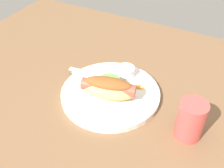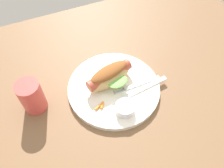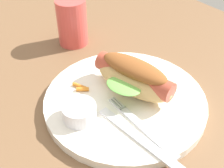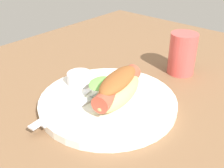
{
  "view_description": "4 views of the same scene",
  "coord_description": "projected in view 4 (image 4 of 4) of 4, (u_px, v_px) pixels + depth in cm",
  "views": [
    {
      "loc": [
        -26.22,
        49.6,
        50.71
      ],
      "look_at": [
        -1.25,
        1.18,
        4.55
      ],
      "focal_mm": 42.77,
      "sensor_mm": 36.0,
      "label": 1
    },
    {
      "loc": [
        -16.78,
        -34.17,
        55.49
      ],
      "look_at": [
        -2.09,
        -0.75,
        5.86
      ],
      "focal_mm": 35.86,
      "sensor_mm": 36.0,
      "label": 2
    },
    {
      "loc": [
        26.53,
        -22.56,
        34.21
      ],
      "look_at": [
        -2.14,
        -0.66,
        4.35
      ],
      "focal_mm": 46.09,
      "sensor_mm": 36.0,
      "label": 3
    },
    {
      "loc": [
        33.65,
        32.04,
        31.0
      ],
      "look_at": [
        -2.02,
        0.98,
        4.35
      ],
      "focal_mm": 44.25,
      "sensor_mm": 36.0,
      "label": 4
    }
  ],
  "objects": [
    {
      "name": "drinking_cup",
      "position": [
        182.0,
        54.0,
        0.66
      ],
      "size": [
        6.43,
        6.43,
        10.03
      ],
      "primitive_type": "cylinder",
      "color": "#D84C47",
      "rests_on": "ground_plane"
    },
    {
      "name": "fork",
      "position": [
        74.0,
        108.0,
        0.51
      ],
      "size": [
        15.21,
        1.47,
        0.4
      ],
      "rotation": [
        0.0,
        0.0,
        3.12
      ],
      "color": "silver",
      "rests_on": "plate"
    },
    {
      "name": "ground_plane",
      "position": [
        102.0,
        109.0,
        0.56
      ],
      "size": [
        120.0,
        90.0,
        1.8
      ],
      "primitive_type": "cube",
      "color": "brown"
    },
    {
      "name": "knife",
      "position": [
        63.0,
        107.0,
        0.52
      ],
      "size": [
        15.57,
        2.98,
        0.36
      ],
      "primitive_type": "cube",
      "rotation": [
        0.0,
        0.0,
        3.24
      ],
      "color": "silver",
      "rests_on": "plate"
    },
    {
      "name": "hot_dog",
      "position": [
        118.0,
        88.0,
        0.52
      ],
      "size": [
        15.53,
        10.6,
        6.03
      ],
      "rotation": [
        0.0,
        0.0,
        3.38
      ],
      "color": "tan",
      "rests_on": "plate"
    },
    {
      "name": "carrot_garnish",
      "position": [
        110.0,
        79.0,
        0.61
      ],
      "size": [
        3.29,
        2.14,
        0.72
      ],
      "color": "orange",
      "rests_on": "plate"
    },
    {
      "name": "sauce_ramekin",
      "position": [
        80.0,
        78.0,
        0.59
      ],
      "size": [
        5.29,
        5.29,
        2.53
      ],
      "primitive_type": "cylinder",
      "color": "white",
      "rests_on": "plate"
    },
    {
      "name": "plate",
      "position": [
        108.0,
        102.0,
        0.55
      ],
      "size": [
        27.35,
        27.35,
        1.6
      ],
      "primitive_type": "cylinder",
      "color": "white",
      "rests_on": "ground_plane"
    }
  ]
}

